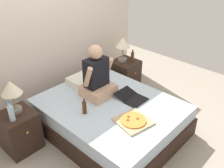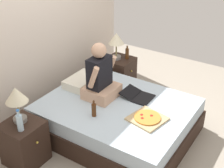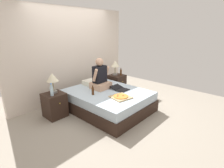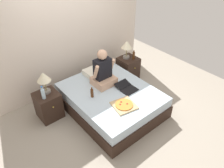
% 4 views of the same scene
% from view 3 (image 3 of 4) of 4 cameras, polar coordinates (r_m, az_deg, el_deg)
% --- Properties ---
extents(ground_plane, '(5.81, 5.81, 0.00)m').
position_cam_3_polar(ground_plane, '(4.48, -1.42, -8.14)').
color(ground_plane, '#9E9384').
extents(wall_back, '(3.81, 0.12, 2.50)m').
position_cam_3_polar(wall_back, '(5.10, -12.64, 9.40)').
color(wall_back, beige).
rests_on(wall_back, ground).
extents(bed, '(1.57, 1.96, 0.48)m').
position_cam_3_polar(bed, '(4.38, -1.45, -5.34)').
color(bed, black).
rests_on(bed, ground).
extents(nightstand_left, '(0.44, 0.47, 0.56)m').
position_cam_3_polar(nightstand_left, '(4.23, -18.20, -6.54)').
color(nightstand_left, black).
rests_on(nightstand_left, ground).
extents(lamp_on_left_nightstand, '(0.26, 0.26, 0.45)m').
position_cam_3_polar(lamp_on_left_nightstand, '(4.08, -18.89, 1.63)').
color(lamp_on_left_nightstand, gray).
rests_on(lamp_on_left_nightstand, nightstand_left).
extents(water_bottle, '(0.07, 0.07, 0.28)m').
position_cam_3_polar(water_bottle, '(3.98, -19.09, -2.09)').
color(water_bottle, silver).
rests_on(water_bottle, nightstand_left).
extents(nightstand_right, '(0.44, 0.47, 0.56)m').
position_cam_3_polar(nightstand_right, '(5.52, 1.60, 0.11)').
color(nightstand_right, black).
rests_on(nightstand_right, ground).
extents(lamp_on_right_nightstand, '(0.26, 0.26, 0.45)m').
position_cam_3_polar(lamp_on_right_nightstand, '(5.38, 1.04, 6.33)').
color(lamp_on_right_nightstand, gray).
rests_on(lamp_on_right_nightstand, nightstand_right).
extents(beer_bottle, '(0.06, 0.06, 0.23)m').
position_cam_3_polar(beer_bottle, '(5.41, 2.92, 3.87)').
color(beer_bottle, '#512D14').
rests_on(beer_bottle, nightstand_right).
extents(pillow, '(0.52, 0.34, 0.12)m').
position_cam_3_polar(pillow, '(4.85, -6.25, 0.73)').
color(pillow, silver).
rests_on(pillow, bed).
extents(person_seated, '(0.47, 0.40, 0.78)m').
position_cam_3_polar(person_seated, '(4.42, -3.88, 2.16)').
color(person_seated, tan).
rests_on(person_seated, bed).
extents(laptop, '(0.32, 0.42, 0.07)m').
position_cam_3_polar(laptop, '(4.38, 2.80, -1.64)').
color(laptop, black).
rests_on(laptop, bed).
extents(pizza_box, '(0.47, 0.47, 0.05)m').
position_cam_3_polar(pizza_box, '(3.89, 2.86, -4.21)').
color(pizza_box, tan).
rests_on(pizza_box, bed).
extents(beer_bottle_on_bed, '(0.06, 0.06, 0.22)m').
position_cam_3_polar(beer_bottle_on_bed, '(4.06, -6.27, -2.25)').
color(beer_bottle_on_bed, '#4C2811').
rests_on(beer_bottle_on_bed, bed).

